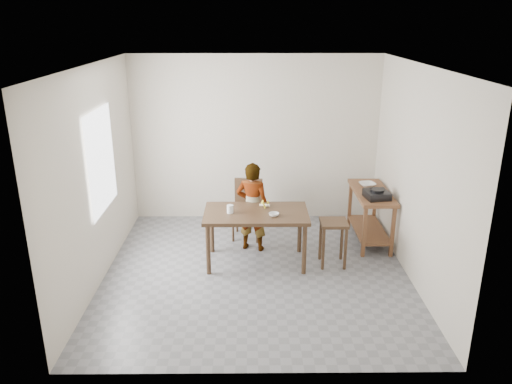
{
  "coord_description": "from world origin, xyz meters",
  "views": [
    {
      "loc": [
        -0.06,
        -5.93,
        3.22
      ],
      "look_at": [
        0.0,
        0.4,
        1.0
      ],
      "focal_mm": 35.0,
      "sensor_mm": 36.0,
      "label": 1
    }
  ],
  "objects_px": {
    "dining_table": "(256,237)",
    "child": "(252,207)",
    "dining_chair": "(247,210)",
    "stool": "(333,243)",
    "prep_counter": "(370,216)"
  },
  "relations": [
    {
      "from": "dining_table",
      "to": "child",
      "type": "xyz_separation_m",
      "value": [
        -0.05,
        0.43,
        0.28
      ]
    },
    {
      "from": "child",
      "to": "dining_chair",
      "type": "xyz_separation_m",
      "value": [
        -0.09,
        0.41,
        -0.21
      ]
    },
    {
      "from": "dining_table",
      "to": "stool",
      "type": "bearing_deg",
      "value": -3.73
    },
    {
      "from": "child",
      "to": "stool",
      "type": "relative_size",
      "value": 2.06
    },
    {
      "from": "child",
      "to": "stool",
      "type": "height_order",
      "value": "child"
    },
    {
      "from": "dining_chair",
      "to": "dining_table",
      "type": "bearing_deg",
      "value": -73.07
    },
    {
      "from": "prep_counter",
      "to": "dining_table",
      "type": "bearing_deg",
      "value": -157.85
    },
    {
      "from": "dining_table",
      "to": "stool",
      "type": "xyz_separation_m",
      "value": [
        1.05,
        -0.07,
        -0.06
      ]
    },
    {
      "from": "dining_chair",
      "to": "child",
      "type": "bearing_deg",
      "value": -70.26
    },
    {
      "from": "stool",
      "to": "dining_table",
      "type": "bearing_deg",
      "value": 176.27
    },
    {
      "from": "dining_table",
      "to": "dining_chair",
      "type": "height_order",
      "value": "dining_chair"
    },
    {
      "from": "dining_table",
      "to": "child",
      "type": "bearing_deg",
      "value": 96.3
    },
    {
      "from": "dining_table",
      "to": "prep_counter",
      "type": "height_order",
      "value": "prep_counter"
    },
    {
      "from": "prep_counter",
      "to": "stool",
      "type": "relative_size",
      "value": 1.88
    },
    {
      "from": "dining_chair",
      "to": "stool",
      "type": "relative_size",
      "value": 1.4
    }
  ]
}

